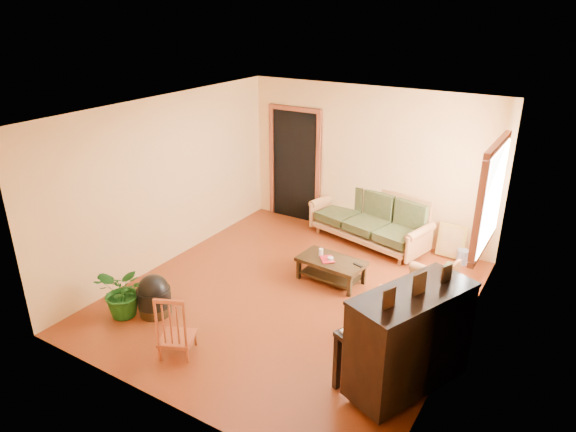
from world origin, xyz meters
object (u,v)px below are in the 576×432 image
Objects in this scene: footstool at (154,300)px; potted_plant at (124,292)px; ceramic_crock at (463,257)px; coffee_table at (331,270)px; armchair at (418,290)px; piano at (409,342)px; red_chair at (176,323)px; sofa at (369,218)px.

potted_plant reaches higher than footstool.
footstool is 4.74m from ceramic_crock.
coffee_table is 1.33× the size of potted_plant.
potted_plant is (-3.40, -3.81, 0.25)m from ceramic_crock.
piano is (0.34, -1.34, 0.17)m from armchair.
ceramic_crock is at bearing 48.92° from footstool.
potted_plant is at bearing 143.96° from red_chair.
coffee_table is 0.72× the size of piano.
ceramic_crock is (-0.20, 3.24, -0.48)m from piano.
red_chair reaches higher than ceramic_crock.
piano is at bearing -86.40° from ceramic_crock.
sofa is 1.63m from ceramic_crock.
sofa is 1.54× the size of piano.
footstool is 1.90× the size of ceramic_crock.
piano reaches higher than sofa.
coffee_table is at bearing 158.79° from piano.
piano reaches higher than footstool.
red_chair reaches higher than potted_plant.
red_chair is 3.50× the size of ceramic_crock.
sofa is 4.16m from potted_plant.
armchair reaches higher than red_chair.
piano is 3.36m from footstool.
red_chair is (-0.76, -2.45, 0.23)m from coffee_table.
armchair is 1.95× the size of footstool.
footstool is at bearing 126.19° from red_chair.
red_chair reaches higher than footstool.
red_chair is 1.12× the size of potted_plant.
coffee_table is at bearing -133.82° from ceramic_crock.
footstool is at bearing -99.85° from sofa.
red_chair is at bearing -119.51° from ceramic_crock.
armchair is 3.03m from red_chair.
armchair is at bearing -93.98° from ceramic_crock.
armchair reaches higher than footstool.
ceramic_crock is at bearing 95.32° from armchair.
sofa is 2.35m from armchair.
armchair is 3.70× the size of ceramic_crock.
sofa is 2.14× the size of coffee_table.
coffee_table is 2.42m from piano.
footstool is 0.54× the size of red_chair.
piano is (1.73, -1.65, 0.42)m from coffee_table.
piano is at bearing -66.58° from armchair.
coffee_table is at bearing 47.93° from red_chair.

